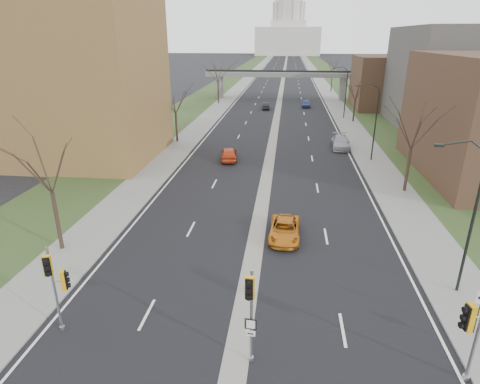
% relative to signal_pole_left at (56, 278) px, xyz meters
% --- Properties ---
extents(ground, '(700.00, 700.00, 0.00)m').
position_rel_signal_pole_left_xyz_m(ground, '(8.57, -0.37, -3.02)').
color(ground, black).
rests_on(ground, ground).
extents(road_surface, '(20.00, 600.00, 0.01)m').
position_rel_signal_pole_left_xyz_m(road_surface, '(8.57, 149.63, -3.02)').
color(road_surface, black).
rests_on(road_surface, ground).
extents(median_strip, '(1.20, 600.00, 0.02)m').
position_rel_signal_pole_left_xyz_m(median_strip, '(8.57, 149.63, -3.02)').
color(median_strip, gray).
rests_on(median_strip, ground).
extents(sidewalk_right, '(4.00, 600.00, 0.12)m').
position_rel_signal_pole_left_xyz_m(sidewalk_right, '(20.57, 149.63, -2.96)').
color(sidewalk_right, gray).
rests_on(sidewalk_right, ground).
extents(sidewalk_left, '(4.00, 600.00, 0.12)m').
position_rel_signal_pole_left_xyz_m(sidewalk_left, '(-3.43, 149.63, -2.96)').
color(sidewalk_left, gray).
rests_on(sidewalk_left, ground).
extents(grass_verge_right, '(8.00, 600.00, 0.10)m').
position_rel_signal_pole_left_xyz_m(grass_verge_right, '(26.57, 149.63, -2.97)').
color(grass_verge_right, '#293A1B').
rests_on(grass_verge_right, ground).
extents(grass_verge_left, '(8.00, 600.00, 0.10)m').
position_rel_signal_pole_left_xyz_m(grass_verge_left, '(-9.43, 149.63, -2.97)').
color(grass_verge_left, '#293A1B').
rests_on(grass_verge_left, ground).
extents(apartment_building, '(25.00, 16.00, 22.00)m').
position_rel_signal_pole_left_xyz_m(apartment_building, '(-17.43, 29.63, 7.98)').
color(apartment_building, olive).
rests_on(apartment_building, ground).
extents(commercial_block_mid, '(18.00, 22.00, 15.00)m').
position_rel_signal_pole_left_xyz_m(commercial_block_mid, '(36.57, 51.63, 4.48)').
color(commercial_block_mid, '#53514C').
rests_on(commercial_block_mid, ground).
extents(commercial_block_far, '(14.00, 14.00, 10.00)m').
position_rel_signal_pole_left_xyz_m(commercial_block_far, '(30.57, 69.63, 1.98)').
color(commercial_block_far, '#4B3123').
rests_on(commercial_block_far, ground).
extents(pedestrian_bridge, '(34.00, 3.00, 6.45)m').
position_rel_signal_pole_left_xyz_m(pedestrian_bridge, '(8.57, 79.63, 1.82)').
color(pedestrian_bridge, slate).
rests_on(pedestrian_bridge, ground).
extents(capitol, '(48.00, 42.00, 55.75)m').
position_rel_signal_pole_left_xyz_m(capitol, '(8.57, 319.63, 15.58)').
color(capitol, silver).
rests_on(capitol, ground).
extents(streetlight_near, '(2.61, 0.20, 8.70)m').
position_rel_signal_pole_left_xyz_m(streetlight_near, '(19.56, 5.63, 3.93)').
color(streetlight_near, black).
rests_on(streetlight_near, sidewalk_right).
extents(streetlight_mid, '(2.61, 0.20, 8.70)m').
position_rel_signal_pole_left_xyz_m(streetlight_mid, '(19.56, 31.63, 3.93)').
color(streetlight_mid, black).
rests_on(streetlight_mid, sidewalk_right).
extents(streetlight_far, '(2.61, 0.20, 8.70)m').
position_rel_signal_pole_left_xyz_m(streetlight_far, '(19.56, 57.63, 3.93)').
color(streetlight_far, black).
rests_on(streetlight_far, sidewalk_right).
extents(tree_left_a, '(7.20, 7.20, 9.40)m').
position_rel_signal_pole_left_xyz_m(tree_left_a, '(-4.43, 7.63, 3.61)').
color(tree_left_a, '#382B21').
rests_on(tree_left_a, sidewalk_left).
extents(tree_left_b, '(6.75, 6.75, 8.81)m').
position_rel_signal_pole_left_xyz_m(tree_left_b, '(-4.43, 37.63, 3.20)').
color(tree_left_b, '#382B21').
rests_on(tree_left_b, sidewalk_left).
extents(tree_left_c, '(7.65, 7.65, 9.99)m').
position_rel_signal_pole_left_xyz_m(tree_left_c, '(-4.43, 71.63, 4.02)').
color(tree_left_c, '#382B21').
rests_on(tree_left_c, sidewalk_left).
extents(tree_right_a, '(7.20, 7.20, 9.40)m').
position_rel_signal_pole_left_xyz_m(tree_right_a, '(21.57, 21.63, 3.61)').
color(tree_right_a, '#382B21').
rests_on(tree_right_a, sidewalk_right).
extents(tree_right_b, '(6.30, 6.30, 8.22)m').
position_rel_signal_pole_left_xyz_m(tree_right_b, '(21.57, 54.63, 2.80)').
color(tree_right_b, '#382B21').
rests_on(tree_right_b, sidewalk_right).
extents(tree_right_c, '(7.65, 7.65, 9.99)m').
position_rel_signal_pole_left_xyz_m(tree_right_c, '(21.57, 94.63, 4.02)').
color(tree_right_c, '#382B21').
rests_on(tree_right_c, sidewalk_right).
extents(signal_pole_left, '(0.77, 1.06, 4.62)m').
position_rel_signal_pole_left_xyz_m(signal_pole_left, '(0.00, 0.00, 0.00)').
color(signal_pole_left, gray).
rests_on(signal_pole_left, ground).
extents(signal_pole_median, '(0.54, 0.77, 4.68)m').
position_rel_signal_pole_left_xyz_m(signal_pole_median, '(9.21, -1.11, 0.24)').
color(signal_pole_median, gray).
rests_on(signal_pole_median, ground).
extents(speed_limit_sign, '(0.49, 0.15, 2.33)m').
position_rel_signal_pole_left_xyz_m(speed_limit_sign, '(19.83, 2.05, -1.30)').
color(speed_limit_sign, black).
rests_on(speed_limit_sign, sidewalk_right).
extents(car_left_near, '(2.38, 4.72, 1.54)m').
position_rel_signal_pole_left_xyz_m(car_left_near, '(3.84, 29.92, -2.25)').
color(car_left_near, '#C23A16').
rests_on(car_left_near, ground).
extents(car_left_far, '(1.63, 3.96, 1.28)m').
position_rel_signal_pole_left_xyz_m(car_left_far, '(6.13, 65.69, -2.38)').
color(car_left_far, black).
rests_on(car_left_far, ground).
extents(car_right_near, '(2.27, 4.70, 1.29)m').
position_rel_signal_pole_left_xyz_m(car_right_near, '(10.57, 11.11, -2.38)').
color(car_right_near, '#BF6914').
rests_on(car_right_near, ground).
extents(car_right_mid, '(2.38, 5.46, 1.56)m').
position_rel_signal_pole_left_xyz_m(car_right_mid, '(17.45, 36.92, -2.24)').
color(car_right_mid, gray).
rests_on(car_right_mid, ground).
extents(car_right_far, '(1.66, 4.10, 1.39)m').
position_rel_signal_pole_left_xyz_m(car_right_far, '(14.16, 69.09, -2.33)').
color(car_right_far, navy).
rests_on(car_right_far, ground).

